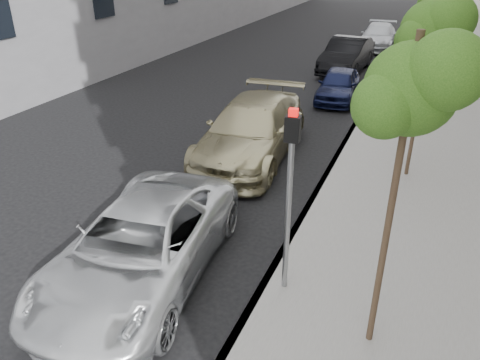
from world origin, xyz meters
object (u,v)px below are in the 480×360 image
Objects in this scene: suv at (251,130)px; sedan_black at (347,55)px; sedan_blue at (338,85)px; minivan at (141,245)px; signal_pole at (290,184)px; tree_near at (413,90)px; sedan_rear at (378,36)px; tree_mid at (433,31)px.

sedan_black is (0.56, 11.66, -0.03)m from suv.
minivan is at bearing -98.31° from sedan_blue.
signal_pole is 3.11m from minivan.
tree_near is 0.99× the size of sedan_rear.
sedan_blue is (1.19, 6.71, -0.21)m from suv.
tree_mid is 1.37× the size of signal_pole.
sedan_rear is (0.63, 6.57, -0.10)m from sedan_black.
tree_near is 18.66m from sedan_black.
sedan_rear reaches higher than sedan_blue.
signal_pole is at bearing 157.07° from tree_near.
tree_near is 1.03× the size of tree_mid.
sedan_blue is at bearing 117.21° from tree_mid.
tree_mid is at bearing -66.70° from sedan_blue.
sedan_black is (-3.96, 17.92, -3.40)m from tree_near.
tree_near is at bearing -84.16° from sedan_rear.
signal_pole reaches higher than sedan_black.
sedan_blue is at bearing 79.00° from minivan.
suv is 11.67m from sedan_black.
tree_near is 13.86m from sedan_blue.
suv is at bearing 85.23° from minivan.
signal_pole is 0.91× the size of sedan_blue.
tree_mid is 1.25× the size of sedan_blue.
suv is at bearing -176.97° from tree_mid.
suv reaches higher than sedan_blue.
tree_near is 2.68m from signal_pole.
suv reaches higher than minivan.
tree_mid is 12.48m from sedan_black.
sedan_black is at bearing 93.38° from sedan_blue.
tree_near reaches higher than suv.
tree_near is 0.90× the size of minivan.
minivan is at bearing -94.23° from sedan_rear.
sedan_black is 1.01× the size of sedan_rear.
tree_near reaches higher than sedan_black.
tree_near is at bearing -58.02° from suv.
signal_pole is at bearing -87.95° from sedan_rear.
tree_near is 1.29× the size of sedan_blue.
signal_pole is 0.69× the size of sedan_black.
minivan is 1.43× the size of sedan_blue.
tree_near reaches higher than minivan.
tree_mid is 0.96× the size of sedan_rear.
minivan reaches higher than sedan_rear.
sedan_black is at bearing 83.43° from suv.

